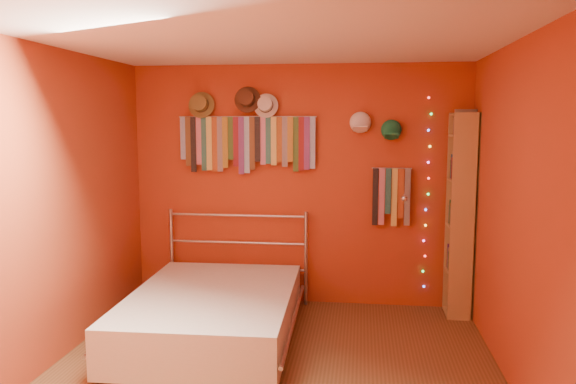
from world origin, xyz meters
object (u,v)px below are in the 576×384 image
at_px(tie_rack, 246,141).
at_px(bed, 213,313).
at_px(bookshelf, 465,214).
at_px(reading_lamp, 404,198).

relative_size(tie_rack, bed, 0.70).
bearing_deg(bed, bookshelf, 20.00).
relative_size(reading_lamp, bookshelf, 0.14).
height_order(reading_lamp, bed, reading_lamp).
relative_size(tie_rack, reading_lamp, 5.33).
bearing_deg(tie_rack, bed, -95.24).
xyz_separation_m(tie_rack, bed, (-0.10, -1.07, -1.48)).
relative_size(reading_lamp, bed, 0.13).
bearing_deg(bookshelf, tie_rack, 175.97).
distance_m(bookshelf, bed, 2.59).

